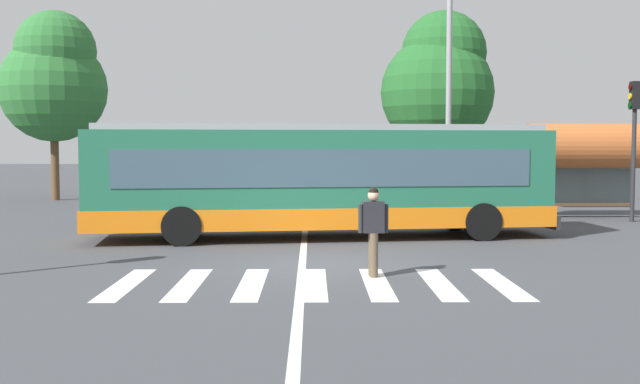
{
  "coord_description": "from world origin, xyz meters",
  "views": [
    {
      "loc": [
        -0.19,
        -15.48,
        2.54
      ],
      "look_at": [
        0.02,
        3.79,
        1.3
      ],
      "focal_mm": 41.87,
      "sensor_mm": 36.0,
      "label": 1
    }
  ],
  "objects_px": {
    "background_tree_right": "(439,81)",
    "pedestrian_crossing_street": "(373,226)",
    "parked_car_blue": "(183,188)",
    "parked_car_black": "(316,188)",
    "background_tree_left": "(54,78)",
    "traffic_light_far_corner": "(634,128)",
    "city_transit_bus": "(321,179)",
    "parked_car_champagne": "(383,187)",
    "twin_arm_street_lamp": "(449,45)",
    "parked_car_red": "(246,188)",
    "bus_stop_shelter": "(586,148)"
  },
  "relations": [
    {
      "from": "city_transit_bus",
      "to": "parked_car_champagne",
      "type": "bearing_deg",
      "value": 75.46
    },
    {
      "from": "traffic_light_far_corner",
      "to": "background_tree_right",
      "type": "distance_m",
      "value": 11.02
    },
    {
      "from": "parked_car_red",
      "to": "background_tree_right",
      "type": "distance_m",
      "value": 10.26
    },
    {
      "from": "parked_car_champagne",
      "to": "background_tree_right",
      "type": "height_order",
      "value": "background_tree_right"
    },
    {
      "from": "parked_car_red",
      "to": "parked_car_champagne",
      "type": "relative_size",
      "value": 1.0
    },
    {
      "from": "bus_stop_shelter",
      "to": "background_tree_left",
      "type": "xyz_separation_m",
      "value": [
        -21.02,
        8.16,
        3.08
      ]
    },
    {
      "from": "parked_car_champagne",
      "to": "twin_arm_street_lamp",
      "type": "relative_size",
      "value": 0.46
    },
    {
      "from": "city_transit_bus",
      "to": "pedestrian_crossing_street",
      "type": "distance_m",
      "value": 6.07
    },
    {
      "from": "city_transit_bus",
      "to": "parked_car_black",
      "type": "bearing_deg",
      "value": 90.5
    },
    {
      "from": "parked_car_champagne",
      "to": "background_tree_left",
      "type": "xyz_separation_m",
      "value": [
        -14.5,
        3.32,
        4.73
      ]
    },
    {
      "from": "pedestrian_crossing_street",
      "to": "background_tree_left",
      "type": "distance_m",
      "value": 23.83
    },
    {
      "from": "parked_car_red",
      "to": "traffic_light_far_corner",
      "type": "relative_size",
      "value": 1.01
    },
    {
      "from": "parked_car_champagne",
      "to": "background_tree_left",
      "type": "distance_m",
      "value": 15.61
    },
    {
      "from": "parked_car_red",
      "to": "bus_stop_shelter",
      "type": "height_order",
      "value": "bus_stop_shelter"
    },
    {
      "from": "parked_car_red",
      "to": "bus_stop_shelter",
      "type": "xyz_separation_m",
      "value": [
        12.14,
        -4.66,
        1.65
      ]
    },
    {
      "from": "background_tree_left",
      "to": "background_tree_right",
      "type": "height_order",
      "value": "background_tree_right"
    },
    {
      "from": "parked_car_blue",
      "to": "bus_stop_shelter",
      "type": "xyz_separation_m",
      "value": [
        14.72,
        -4.71,
        1.65
      ]
    },
    {
      "from": "traffic_light_far_corner",
      "to": "background_tree_right",
      "type": "relative_size",
      "value": 0.53
    },
    {
      "from": "bus_stop_shelter",
      "to": "background_tree_left",
      "type": "bearing_deg",
      "value": 158.78
    },
    {
      "from": "pedestrian_crossing_street",
      "to": "parked_car_red",
      "type": "xyz_separation_m",
      "value": [
        -3.87,
        16.11,
        -0.2
      ]
    },
    {
      "from": "background_tree_right",
      "to": "parked_car_red",
      "type": "bearing_deg",
      "value": -157.07
    },
    {
      "from": "pedestrian_crossing_street",
      "to": "background_tree_right",
      "type": "relative_size",
      "value": 0.2
    },
    {
      "from": "pedestrian_crossing_street",
      "to": "bus_stop_shelter",
      "type": "xyz_separation_m",
      "value": [
        8.27,
        11.45,
        1.45
      ]
    },
    {
      "from": "twin_arm_street_lamp",
      "to": "background_tree_left",
      "type": "relative_size",
      "value": 1.18
    },
    {
      "from": "parked_car_blue",
      "to": "parked_car_red",
      "type": "height_order",
      "value": "same"
    },
    {
      "from": "traffic_light_far_corner",
      "to": "background_tree_left",
      "type": "distance_m",
      "value": 24.17
    },
    {
      "from": "traffic_light_far_corner",
      "to": "twin_arm_street_lamp",
      "type": "height_order",
      "value": "twin_arm_street_lamp"
    },
    {
      "from": "parked_car_blue",
      "to": "bus_stop_shelter",
      "type": "distance_m",
      "value": 15.54
    },
    {
      "from": "city_transit_bus",
      "to": "parked_car_red",
      "type": "bearing_deg",
      "value": 106.17
    },
    {
      "from": "city_transit_bus",
      "to": "parked_car_red",
      "type": "relative_size",
      "value": 2.73
    },
    {
      "from": "parked_car_blue",
      "to": "twin_arm_street_lamp",
      "type": "bearing_deg",
      "value": -19.34
    },
    {
      "from": "background_tree_right",
      "to": "background_tree_left",
      "type": "bearing_deg",
      "value": -179.79
    },
    {
      "from": "parked_car_champagne",
      "to": "twin_arm_street_lamp",
      "type": "height_order",
      "value": "twin_arm_street_lamp"
    },
    {
      "from": "twin_arm_street_lamp",
      "to": "pedestrian_crossing_street",
      "type": "bearing_deg",
      "value": -106.45
    },
    {
      "from": "city_transit_bus",
      "to": "bus_stop_shelter",
      "type": "distance_m",
      "value": 10.74
    },
    {
      "from": "pedestrian_crossing_street",
      "to": "traffic_light_far_corner",
      "type": "distance_m",
      "value": 13.81
    },
    {
      "from": "parked_car_red",
      "to": "parked_car_blue",
      "type": "bearing_deg",
      "value": 178.93
    },
    {
      "from": "city_transit_bus",
      "to": "parked_car_black",
      "type": "xyz_separation_m",
      "value": [
        -0.09,
        9.91,
        -0.82
      ]
    },
    {
      "from": "parked_car_black",
      "to": "twin_arm_street_lamp",
      "type": "bearing_deg",
      "value": -34.8
    },
    {
      "from": "bus_stop_shelter",
      "to": "background_tree_right",
      "type": "xyz_separation_m",
      "value": [
        -3.7,
        8.23,
        2.96
      ]
    },
    {
      "from": "city_transit_bus",
      "to": "background_tree_left",
      "type": "height_order",
      "value": "background_tree_left"
    },
    {
      "from": "pedestrian_crossing_street",
      "to": "background_tree_left",
      "type": "height_order",
      "value": "background_tree_left"
    },
    {
      "from": "traffic_light_far_corner",
      "to": "twin_arm_street_lamp",
      "type": "relative_size",
      "value": 0.46
    },
    {
      "from": "background_tree_right",
      "to": "parked_car_black",
      "type": "bearing_deg",
      "value": -145.76
    },
    {
      "from": "pedestrian_crossing_street",
      "to": "parked_car_blue",
      "type": "distance_m",
      "value": 17.4
    },
    {
      "from": "pedestrian_crossing_street",
      "to": "parked_car_red",
      "type": "bearing_deg",
      "value": 103.5
    },
    {
      "from": "pedestrian_crossing_street",
      "to": "parked_car_champagne",
      "type": "relative_size",
      "value": 0.37
    },
    {
      "from": "background_tree_right",
      "to": "pedestrian_crossing_street",
      "type": "bearing_deg",
      "value": -103.07
    },
    {
      "from": "parked_car_blue",
      "to": "parked_car_black",
      "type": "relative_size",
      "value": 0.99
    },
    {
      "from": "bus_stop_shelter",
      "to": "twin_arm_street_lamp",
      "type": "xyz_separation_m",
      "value": [
        -4.55,
        1.14,
        3.66
      ]
    }
  ]
}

